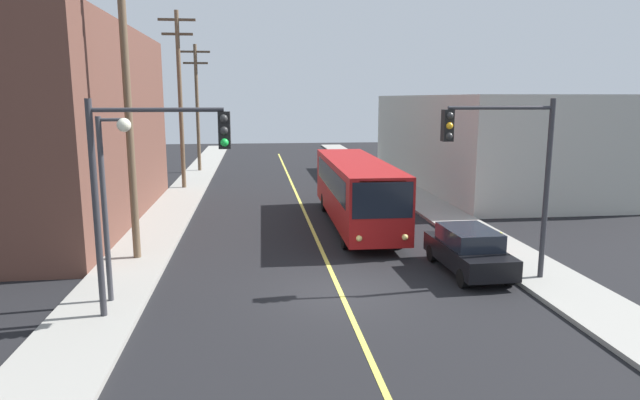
{
  "coord_description": "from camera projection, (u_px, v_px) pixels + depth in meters",
  "views": [
    {
      "loc": [
        -2.64,
        -16.62,
        6.16
      ],
      "look_at": [
        0.0,
        5.64,
        2.0
      ],
      "focal_mm": 30.92,
      "sensor_mm": 36.0,
      "label": 1
    }
  ],
  "objects": [
    {
      "name": "traffic_signal_right_corner",
      "position": [
        505.0,
        156.0,
        17.85
      ],
      "size": [
        3.75,
        0.48,
        6.0
      ],
      "color": "#2D2D33",
      "rests_on": "sidewalk_right"
    },
    {
      "name": "sidewalk_right",
      "position": [
        450.0,
        218.0,
        28.25
      ],
      "size": [
        2.5,
        90.0,
        0.15
      ],
      "primitive_type": "cube",
      "color": "gray",
      "rests_on": "ground"
    },
    {
      "name": "parked_car_black",
      "position": [
        468.0,
        250.0,
        19.59
      ],
      "size": [
        1.91,
        4.45,
        1.62
      ],
      "color": "black",
      "rests_on": "ground"
    },
    {
      "name": "fire_hydrant",
      "position": [
        500.0,
        242.0,
        21.64
      ],
      "size": [
        0.44,
        0.26,
        0.84
      ],
      "color": "red",
      "rests_on": "sidewalk_right"
    },
    {
      "name": "street_lamp_left",
      "position": [
        111.0,
        182.0,
        15.99
      ],
      "size": [
        0.98,
        0.4,
        5.5
      ],
      "color": "#38383D",
      "rests_on": "sidewalk_left"
    },
    {
      "name": "ground_plane",
      "position": [
        341.0,
        293.0,
        17.66
      ],
      "size": [
        120.0,
        120.0,
        0.0
      ],
      "primitive_type": "plane",
      "color": "black"
    },
    {
      "name": "utility_pole_near",
      "position": [
        127.0,
        85.0,
        19.94
      ],
      "size": [
        2.4,
        0.28,
        11.87
      ],
      "color": "brown",
      "rests_on": "sidewalk_left"
    },
    {
      "name": "city_bus",
      "position": [
        356.0,
        189.0,
        26.75
      ],
      "size": [
        2.7,
        12.18,
        3.2
      ],
      "color": "maroon",
      "rests_on": "ground"
    },
    {
      "name": "traffic_signal_left_corner",
      "position": [
        152.0,
        168.0,
        14.87
      ],
      "size": [
        3.75,
        0.48,
        6.0
      ],
      "color": "#2D2D33",
      "rests_on": "sidewalk_left"
    },
    {
      "name": "sidewalk_left",
      "position": [
        160.0,
        226.0,
        26.57
      ],
      "size": [
        2.5,
        90.0,
        0.15
      ],
      "primitive_type": "cube",
      "color": "gray",
      "rests_on": "ground"
    },
    {
      "name": "building_right_warehouse",
      "position": [
        494.0,
        140.0,
        39.53
      ],
      "size": [
        12.0,
        22.57,
        6.34
      ],
      "color": "#B2B2A8",
      "rests_on": "ground"
    },
    {
      "name": "utility_pole_mid",
      "position": [
        180.0,
        93.0,
        36.5
      ],
      "size": [
        2.4,
        0.28,
        11.61
      ],
      "color": "brown",
      "rests_on": "sidewalk_left"
    },
    {
      "name": "building_left_brick",
      "position": [
        29.0,
        127.0,
        26.63
      ],
      "size": [
        10.0,
        18.46,
        9.59
      ],
      "color": "brown",
      "rests_on": "ground"
    },
    {
      "name": "lane_stripe_center",
      "position": [
        301.0,
        205.0,
        32.3
      ],
      "size": [
        0.16,
        60.0,
        0.01
      ],
      "primitive_type": "cube",
      "color": "#D8CC4C",
      "rests_on": "ground"
    },
    {
      "name": "utility_pole_far",
      "position": [
        197.0,
        102.0,
        45.52
      ],
      "size": [
        2.4,
        0.28,
        10.32
      ],
      "color": "brown",
      "rests_on": "sidewalk_left"
    }
  ]
}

